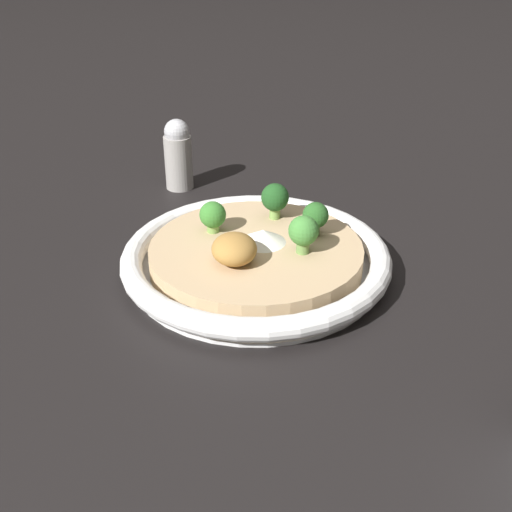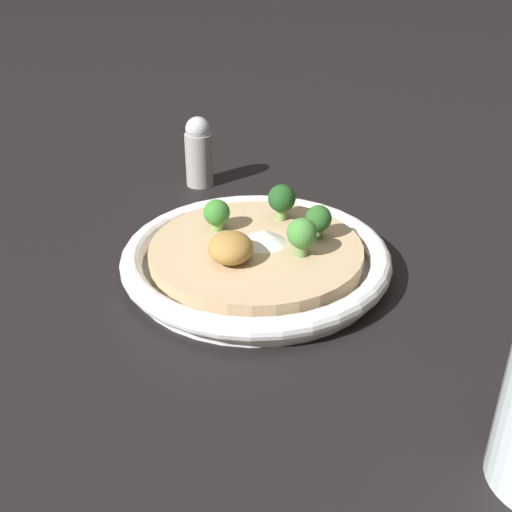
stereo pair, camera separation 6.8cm
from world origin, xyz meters
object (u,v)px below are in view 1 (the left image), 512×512
(broccoli_front, at_px, (316,216))
(pepper_shaker, at_px, (178,154))
(broccoli_front_left, at_px, (303,232))
(risotto_bowl, at_px, (256,258))
(broccoli_back, at_px, (213,216))
(broccoli_front_right, at_px, (275,198))

(broccoli_front, distance_m, pepper_shaker, 0.27)
(broccoli_front_left, bearing_deg, risotto_bowl, 69.29)
(risotto_bowl, bearing_deg, broccoli_front, -72.67)
(broccoli_front_left, xyz_separation_m, pepper_shaker, (0.26, 0.13, -0.01))
(broccoli_front_left, distance_m, broccoli_front, 0.04)
(risotto_bowl, height_order, broccoli_front, broccoli_front)
(broccoli_back, height_order, pepper_shaker, pepper_shaker)
(broccoli_back, bearing_deg, broccoli_front_left, -120.91)
(broccoli_front, bearing_deg, broccoli_back, 81.56)
(broccoli_back, xyz_separation_m, pepper_shaker, (0.20, 0.04, -0.00))
(pepper_shaker, bearing_deg, risotto_bowl, -160.10)
(risotto_bowl, bearing_deg, pepper_shaker, 19.90)
(broccoli_front, xyz_separation_m, pepper_shaker, (0.22, 0.15, -0.01))
(broccoli_front_left, relative_size, broccoli_front_right, 0.98)
(risotto_bowl, bearing_deg, broccoli_front_left, -110.71)
(broccoli_front_left, height_order, pepper_shaker, pepper_shaker)
(broccoli_front_right, relative_size, broccoli_back, 1.19)
(broccoli_front_left, xyz_separation_m, broccoli_front_right, (0.08, 0.02, 0.00))
(broccoli_front_left, relative_size, broccoli_back, 1.16)
(risotto_bowl, height_order, broccoli_front_left, broccoli_front_left)
(risotto_bowl, xyz_separation_m, broccoli_front, (0.02, -0.07, 0.04))
(broccoli_front, height_order, pepper_shaker, pepper_shaker)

